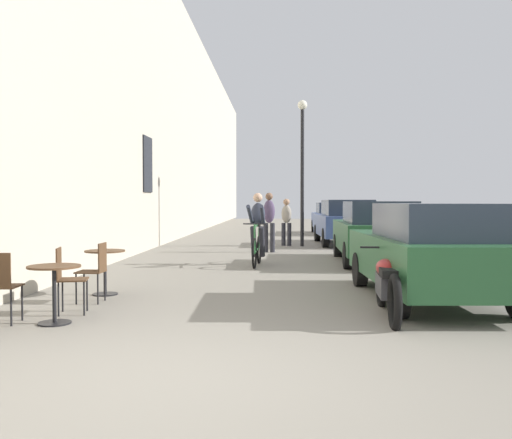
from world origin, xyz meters
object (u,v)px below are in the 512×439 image
cafe_table_near (54,282)px  parked_car_third (345,221)px  cafe_chair_near_toward_wall (67,275)px  parked_motorcycle (387,285)px  parked_car_fourth (332,218)px  street_lamp (302,154)px  parked_car_second (376,231)px  cafe_chair_near_toward_street (1,283)px  cyclist_on_bicycle (257,231)px  cafe_table_mid (105,263)px  parked_car_nearest (430,251)px  cafe_chair_mid_toward_street (96,268)px  pedestrian_mid (286,219)px  pedestrian_near (269,219)px

cafe_table_near → parked_car_third: size_ratio=0.16×
cafe_chair_near_toward_wall → parked_motorcycle: cafe_chair_near_toward_wall is taller
parked_car_fourth → street_lamp: bearing=-103.3°
parked_car_second → cafe_chair_near_toward_street: bearing=-129.3°
cyclist_on_bicycle → cafe_table_mid: bearing=-118.1°
cafe_chair_near_toward_wall → parked_car_second: parked_car_second is taller
cafe_chair_near_toward_wall → cafe_table_mid: 1.53m
cyclist_on_bicycle → parked_car_nearest: (2.79, -4.68, -0.04)m
street_lamp → parked_motorcycle: 11.71m
cafe_chair_near_toward_wall → parked_motorcycle: (4.27, 0.05, -0.11)m
cafe_table_near → cafe_chair_near_toward_street: cafe_chair_near_toward_street is taller
parked_car_nearest → parked_motorcycle: size_ratio=1.96×
cafe_chair_mid_toward_street → parked_car_third: parked_car_third is taller
pedestrian_mid → parked_car_nearest: pedestrian_mid is taller
cafe_chair_near_toward_street → pedestrian_near: (3.11, 9.82, 0.48)m
parked_car_nearest → cyclist_on_bicycle: bearing=120.8°
cyclist_on_bicycle → parked_car_fourth: (3.01, 12.83, -0.05)m
cafe_chair_near_toward_street → cafe_chair_mid_toward_street: 1.67m
pedestrian_near → parked_car_second: bearing=-46.2°
cafe_table_near → parked_car_fourth: (5.26, 19.26, 0.23)m
parked_car_nearest → street_lamp: bearing=98.3°
street_lamp → cafe_chair_mid_toward_street: bearing=-108.4°
cafe_chair_mid_toward_street → parked_motorcycle: size_ratio=0.41×
cafe_chair_mid_toward_street → cafe_table_mid: bearing=96.4°
parked_car_third → parked_car_fourth: size_ratio=1.08×
cafe_chair_mid_toward_street → parked_car_nearest: (5.01, 0.31, 0.25)m
cyclist_on_bicycle → parked_car_second: cyclist_on_bicycle is taller
cafe_chair_mid_toward_street → street_lamp: (3.52, 10.58, 2.59)m
cafe_chair_near_toward_street → cafe_table_mid: bearing=75.0°
cafe_table_near → cafe_chair_near_toward_wall: (-0.07, 0.60, -0.00)m
pedestrian_near → parked_car_fourth: bearing=73.7°
pedestrian_near → street_lamp: street_lamp is taller
parked_car_third → parked_car_second: bearing=-89.6°
cafe_table_near → parked_motorcycle: 4.24m
street_lamp → parked_motorcycle: (0.64, -11.38, -2.70)m
cafe_table_near → cyclist_on_bicycle: size_ratio=0.41×
cafe_table_mid → cafe_chair_mid_toward_street: 0.69m
parked_car_nearest → parked_car_second: (0.10, 5.21, 0.02)m
parked_car_fourth → cyclist_on_bicycle: bearing=-103.2°
cafe_chair_near_toward_street → cyclist_on_bicycle: bearing=66.1°
cafe_table_near → parked_car_nearest: (5.04, 1.76, 0.25)m
cafe_chair_near_toward_wall → cyclist_on_bicycle: (2.33, 5.83, 0.29)m
pedestrian_mid → parked_car_third: bearing=18.3°
street_lamp → cafe_chair_near_toward_street: bearing=-109.1°
cafe_chair_near_toward_street → pedestrian_near: size_ratio=0.50×
parked_car_fourth → cafe_table_mid: bearing=-107.2°
parked_car_second → parked_car_third: (-0.04, 5.90, 0.03)m
parked_car_third → cafe_chair_near_toward_street: bearing=-113.9°
parked_car_third → parked_motorcycle: bearing=-94.2°
cafe_chair_near_toward_street → parked_car_third: bearing=66.1°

